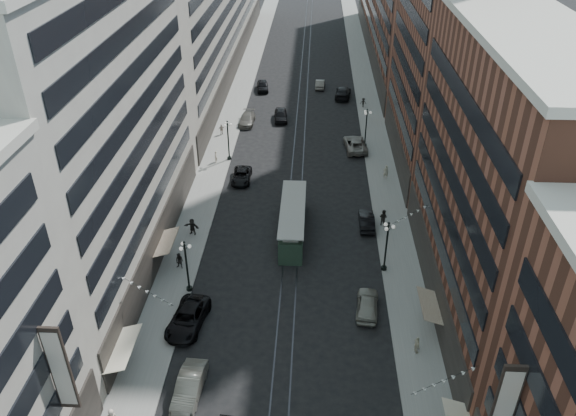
% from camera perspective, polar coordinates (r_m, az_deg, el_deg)
% --- Properties ---
extents(ground, '(220.00, 220.00, 0.00)m').
position_cam_1_polar(ground, '(79.67, 1.13, 6.37)').
color(ground, black).
rests_on(ground, ground).
extents(sidewalk_west, '(4.00, 180.00, 0.15)m').
position_cam_1_polar(sidewalk_west, '(89.69, -5.79, 9.27)').
color(sidewalk_west, gray).
rests_on(sidewalk_west, ground).
extents(sidewalk_east, '(4.00, 180.00, 0.15)m').
position_cam_1_polar(sidewalk_east, '(89.21, 8.51, 8.95)').
color(sidewalk_east, gray).
rests_on(sidewalk_east, ground).
extents(rail_west, '(0.12, 180.00, 0.02)m').
position_cam_1_polar(rail_west, '(88.82, 0.89, 9.15)').
color(rail_west, '#2D2D33').
rests_on(rail_west, ground).
extents(rail_east, '(0.12, 180.00, 0.02)m').
position_cam_1_polar(rail_east, '(88.79, 1.80, 9.13)').
color(rail_east, '#2D2D33').
rests_on(rail_east, ground).
extents(building_west_mid, '(8.00, 36.00, 28.00)m').
position_cam_1_polar(building_west_mid, '(52.78, -18.65, 7.59)').
color(building_west_mid, '#A9A596').
rests_on(building_west_mid, ground).
extents(building_east_mid, '(8.00, 30.00, 24.00)m').
position_cam_1_polar(building_east_mid, '(48.10, 20.69, 2.10)').
color(building_east_mid, brown).
rests_on(building_east_mid, ground).
extents(lamppost_sw_far, '(1.03, 1.14, 5.52)m').
position_cam_1_polar(lamppost_sw_far, '(51.82, -10.26, -5.68)').
color(lamppost_sw_far, black).
rests_on(lamppost_sw_far, sidewalk_west).
extents(lamppost_sw_mid, '(1.03, 1.14, 5.52)m').
position_cam_1_polar(lamppost_sw_mid, '(74.64, -6.10, 6.98)').
color(lamppost_sw_mid, black).
rests_on(lamppost_sw_mid, sidewalk_west).
extents(lamppost_se_far, '(1.03, 1.14, 5.52)m').
position_cam_1_polar(lamppost_se_far, '(54.31, 9.97, -3.69)').
color(lamppost_se_far, black).
rests_on(lamppost_se_far, sidewalk_east).
extents(lamppost_se_mid, '(1.03, 1.14, 5.52)m').
position_cam_1_polar(lamppost_se_mid, '(78.70, 7.94, 8.21)').
color(lamppost_se_mid, black).
rests_on(lamppost_se_mid, sidewalk_east).
extents(streetcar, '(2.59, 11.71, 3.24)m').
position_cam_1_polar(streetcar, '(59.75, 0.47, -1.38)').
color(streetcar, '#273E2F').
rests_on(streetcar, ground).
extents(car_1, '(2.07, 5.10, 1.65)m').
position_cam_1_polar(car_1, '(44.53, -9.99, -17.40)').
color(car_1, '#636258').
rests_on(car_1, ground).
extents(car_2, '(3.45, 6.12, 1.62)m').
position_cam_1_polar(car_2, '(49.76, -10.15, -10.97)').
color(car_2, black).
rests_on(car_2, ground).
extents(car_4, '(2.37, 4.88, 1.61)m').
position_cam_1_polar(car_4, '(50.84, 8.06, -9.65)').
color(car_4, gray).
rests_on(car_4, ground).
extents(pedestrian_2, '(0.92, 0.66, 1.70)m').
position_cam_1_polar(pedestrian_2, '(55.92, -10.96, -5.30)').
color(pedestrian_2, black).
rests_on(pedestrian_2, sidewalk_west).
extents(pedestrian_4, '(0.65, 1.03, 1.62)m').
position_cam_1_polar(pedestrian_4, '(47.72, 12.97, -13.40)').
color(pedestrian_4, beige).
rests_on(pedestrian_4, sidewalk_east).
extents(car_7, '(2.26, 4.89, 1.36)m').
position_cam_1_polar(car_7, '(70.46, -4.74, 3.27)').
color(car_7, black).
rests_on(car_7, ground).
extents(car_8, '(2.26, 5.27, 1.51)m').
position_cam_1_polar(car_8, '(86.56, -4.18, 8.98)').
color(car_8, '#635F58').
rests_on(car_8, ground).
extents(car_9, '(2.49, 4.97, 1.63)m').
position_cam_1_polar(car_9, '(100.14, -2.60, 12.29)').
color(car_9, black).
rests_on(car_9, ground).
extents(car_10, '(1.59, 4.52, 1.49)m').
position_cam_1_polar(car_10, '(61.87, 7.99, -1.28)').
color(car_10, black).
rests_on(car_10, ground).
extents(car_11, '(3.40, 6.30, 1.68)m').
position_cam_1_polar(car_11, '(78.69, 6.85, 6.48)').
color(car_11, gray).
rests_on(car_11, ground).
extents(car_12, '(3.11, 6.22, 1.74)m').
position_cam_1_polar(car_12, '(97.31, 5.60, 11.61)').
color(car_12, black).
rests_on(car_12, ground).
extents(car_13, '(2.33, 4.99, 1.65)m').
position_cam_1_polar(car_13, '(87.64, -0.74, 9.41)').
color(car_13, black).
rests_on(car_13, ground).
extents(car_14, '(1.71, 4.40, 1.43)m').
position_cam_1_polar(car_14, '(101.46, 3.27, 12.47)').
color(car_14, '#67645C').
rests_on(car_14, ground).
extents(pedestrian_5, '(1.80, 0.98, 1.86)m').
position_cam_1_polar(pedestrian_5, '(60.55, -9.71, -1.87)').
color(pedestrian_5, black).
rests_on(pedestrian_5, sidewalk_west).
extents(pedestrian_6, '(1.02, 0.76, 1.58)m').
position_cam_1_polar(pedestrian_6, '(82.97, -6.76, 7.94)').
color(pedestrian_6, '#B2A393').
rests_on(pedestrian_6, sidewalk_west).
extents(pedestrian_7, '(1.05, 0.95, 1.91)m').
position_cam_1_polar(pedestrian_7, '(62.02, 9.65, -0.95)').
color(pedestrian_7, black).
rests_on(pedestrian_7, sidewalk_east).
extents(pedestrian_8, '(0.74, 0.56, 1.83)m').
position_cam_1_polar(pedestrian_8, '(71.40, 9.90, 3.64)').
color(pedestrian_8, '#ABA68E').
rests_on(pedestrian_8, sidewalk_east).
extents(pedestrian_9, '(1.01, 0.46, 1.54)m').
position_cam_1_polar(pedestrian_9, '(93.10, 7.65, 10.57)').
color(pedestrian_9, black).
rests_on(pedestrian_9, sidewalk_east).
extents(pedestrian_extra_0, '(0.40, 0.59, 1.58)m').
position_cam_1_polar(pedestrian_extra_0, '(74.99, -7.35, 5.19)').
color(pedestrian_extra_0, beige).
rests_on(pedestrian_extra_0, sidewalk_west).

